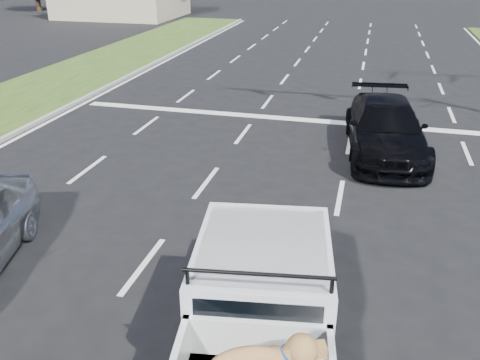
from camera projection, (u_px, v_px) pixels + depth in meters
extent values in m
plane|color=black|center=(229.00, 279.00, 9.54)|extent=(160.00, 160.00, 0.00)
cube|color=silver|center=(120.00, 145.00, 16.01)|extent=(0.12, 60.00, 0.01)
cube|color=silver|center=(227.00, 155.00, 15.21)|extent=(0.12, 60.00, 0.01)
cube|color=silver|center=(345.00, 167.00, 14.41)|extent=(0.12, 60.00, 0.01)
cube|color=silver|center=(477.00, 179.00, 13.62)|extent=(0.12, 60.00, 0.01)
cube|color=silver|center=(23.00, 135.00, 16.82)|extent=(0.15, 60.00, 0.01)
cube|color=silver|center=(304.00, 120.00, 18.33)|extent=(17.00, 0.45, 0.01)
cube|color=gray|center=(16.00, 133.00, 16.85)|extent=(0.15, 60.00, 0.14)
cylinder|color=#332114|center=(93.00, 1.00, 47.99)|extent=(0.44, 0.44, 2.16)
cylinder|color=#332114|center=(172.00, 3.00, 46.17)|extent=(0.44, 0.44, 2.16)
cylinder|color=black|center=(209.00, 298.00, 8.40)|extent=(0.41, 0.83, 0.79)
cylinder|color=black|center=(320.00, 305.00, 8.23)|extent=(0.41, 0.83, 0.79)
cube|color=silver|center=(263.00, 270.00, 7.37)|extent=(2.26, 2.66, 0.90)
cube|color=black|center=(257.00, 323.00, 6.29)|extent=(1.60, 0.27, 0.65)
cylinder|color=black|center=(259.00, 274.00, 6.16)|extent=(1.86, 0.33, 0.05)
imported|color=black|center=(385.00, 128.00, 15.10)|extent=(2.72, 5.56, 1.56)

